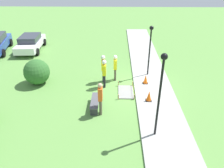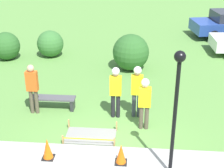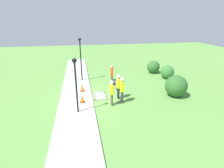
% 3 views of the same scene
% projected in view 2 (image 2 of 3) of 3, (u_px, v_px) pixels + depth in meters
% --- Properties ---
extents(ground_plane, '(60.00, 60.00, 0.00)m').
position_uv_depth(ground_plane, '(108.00, 149.00, 10.42)').
color(ground_plane, '#5B8E42').
extents(wet_concrete_patch, '(1.64, 0.99, 0.33)m').
position_uv_depth(wet_concrete_patch, '(91.00, 136.00, 10.97)').
color(wet_concrete_patch, gray).
rests_on(wet_concrete_patch, ground_plane).
extents(traffic_cone_near_patch, '(0.34, 0.34, 0.64)m').
position_uv_depth(traffic_cone_near_patch, '(48.00, 149.00, 9.73)').
color(traffic_cone_near_patch, black).
rests_on(traffic_cone_near_patch, sidewalk).
extents(traffic_cone_far_patch, '(0.34, 0.34, 0.60)m').
position_uv_depth(traffic_cone_far_patch, '(121.00, 154.00, 9.54)').
color(traffic_cone_far_patch, black).
rests_on(traffic_cone_far_patch, sidewalk).
extents(park_bench, '(1.65, 0.44, 0.47)m').
position_uv_depth(park_bench, '(53.00, 101.00, 12.57)').
color(park_bench, '#2D2D33').
rests_on(park_bench, ground_plane).
extents(worker_supervisor, '(0.40, 0.27, 1.88)m').
position_uv_depth(worker_supervisor, '(116.00, 88.00, 11.69)').
color(worker_supervisor, black).
rests_on(worker_supervisor, ground_plane).
extents(worker_assistant, '(0.40, 0.27, 1.90)m').
position_uv_depth(worker_assistant, '(137.00, 87.00, 11.73)').
color(worker_assistant, '#383D47').
rests_on(worker_assistant, ground_plane).
extents(worker_trainee, '(0.40, 0.26, 1.82)m').
position_uv_depth(worker_trainee, '(145.00, 99.00, 11.02)').
color(worker_trainee, brown).
rests_on(worker_trainee, ground_plane).
extents(bystander_in_orange_shirt, '(0.40, 0.24, 1.86)m').
position_uv_depth(bystander_in_orange_shirt, '(32.00, 86.00, 11.98)').
color(bystander_in_orange_shirt, brown).
rests_on(bystander_in_orange_shirt, ground_plane).
extents(lamppost_near, '(0.28, 0.28, 3.48)m').
position_uv_depth(lamppost_near, '(176.00, 96.00, 8.31)').
color(lamppost_near, black).
rests_on(lamppost_near, sidewalk).
extents(shrub_rounded_near, '(1.68, 1.68, 1.68)m').
position_uv_depth(shrub_rounded_near, '(131.00, 52.00, 15.83)').
color(shrub_rounded_near, '#2D6028').
rests_on(shrub_rounded_near, ground_plane).
extents(shrub_rounded_mid, '(1.35, 1.35, 1.35)m').
position_uv_depth(shrub_rounded_mid, '(50.00, 44.00, 17.50)').
color(shrub_rounded_mid, '#387033').
rests_on(shrub_rounded_mid, ground_plane).
extents(shrub_rounded_far, '(1.38, 1.38, 1.38)m').
position_uv_depth(shrub_rounded_far, '(6.00, 46.00, 17.12)').
color(shrub_rounded_far, '#2D6028').
rests_on(shrub_rounded_far, ground_plane).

